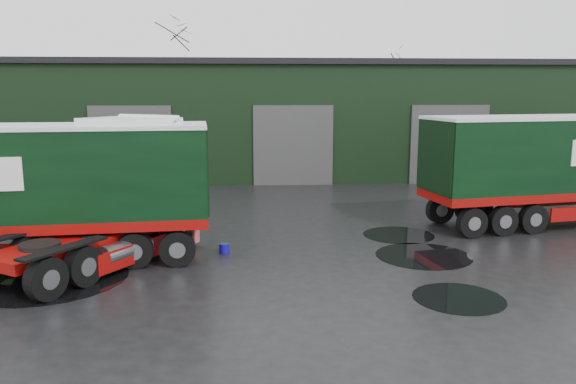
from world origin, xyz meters
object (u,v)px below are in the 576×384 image
Objects in this scene: warehouse at (285,117)px; wash_bucket at (224,248)px; tree_back_a at (172,90)px; hero_tractor at (88,194)px; tree_back_b at (378,103)px.

wash_bucket is (-2.98, -18.08, -3.02)m from warehouse.
tree_back_a reaches higher than wash_bucket.
tree_back_a reaches higher than hero_tractor.
warehouse is at bearing -128.66° from tree_back_b.
tree_back_b is at bearing 68.64° from wash_bucket.
wash_bucket is at bearing 49.57° from hero_tractor.
tree_back_a is 1.27× the size of tree_back_b.
tree_back_b reaches higher than warehouse.
tree_back_a is (-5.02, 28.08, 4.61)m from wash_bucket.
warehouse reaches higher than hero_tractor.
warehouse is at bearing 103.98° from hero_tractor.
tree_back_b is (10.98, 28.08, 3.61)m from wash_bucket.
tree_back_b is (8.00, 10.00, 0.59)m from warehouse.
hero_tractor is 0.86× the size of tree_back_b.
wash_bucket is 30.36m from tree_back_b.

